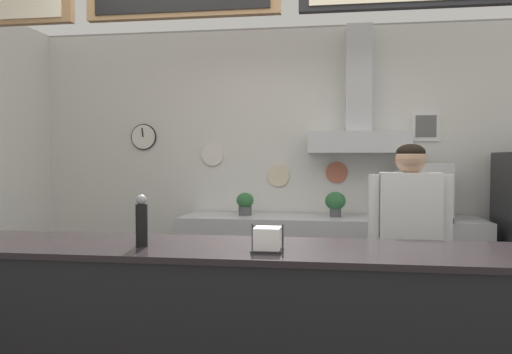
{
  "coord_description": "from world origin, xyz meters",
  "views": [
    {
      "loc": [
        0.21,
        -2.7,
        1.46
      ],
      "look_at": [
        -0.3,
        0.75,
        1.33
      ],
      "focal_mm": 35.34,
      "sensor_mm": 36.0,
      "label": 1
    }
  ],
  "objects": [
    {
      "name": "back_wall_assembly",
      "position": [
        0.03,
        2.24,
        1.46
      ],
      "size": [
        5.64,
        2.56,
        2.76
      ],
      "color": "gray",
      "rests_on": "ground_plane"
    },
    {
      "name": "napkin_holder",
      "position": [
        -0.08,
        -0.37,
        1.07
      ],
      "size": [
        0.15,
        0.14,
        0.13
      ],
      "color": "#262628",
      "rests_on": "service_counter"
    },
    {
      "name": "shop_worker",
      "position": [
        0.77,
        0.93,
        0.84
      ],
      "size": [
        0.57,
        0.24,
        1.56
      ],
      "rotation": [
        0.0,
        0.0,
        3.1
      ],
      "color": "#232328",
      "rests_on": "ground_plane"
    },
    {
      "name": "pepper_grinder",
      "position": [
        -0.71,
        -0.34,
        1.15
      ],
      "size": [
        0.06,
        0.06,
        0.26
      ],
      "color": "black",
      "rests_on": "service_counter"
    },
    {
      "name": "back_prep_counter",
      "position": [
        0.2,
        1.99,
        0.45
      ],
      "size": [
        2.75,
        0.62,
        0.91
      ],
      "color": "#B7BABF",
      "rests_on": "ground_plane"
    },
    {
      "name": "espresso_machine",
      "position": [
        1.03,
        1.96,
        1.16
      ],
      "size": [
        0.44,
        0.53,
        0.5
      ],
      "color": "silver",
      "rests_on": "back_prep_counter"
    },
    {
      "name": "potted_oregano",
      "position": [
        -0.59,
        2.0,
        1.03
      ],
      "size": [
        0.16,
        0.16,
        0.22
      ],
      "color": "#4C4C51",
      "rests_on": "back_prep_counter"
    },
    {
      "name": "service_counter",
      "position": [
        0.0,
        -0.26,
        0.51
      ],
      "size": [
        5.01,
        0.66,
        1.02
      ],
      "color": "black",
      "rests_on": "ground_plane"
    },
    {
      "name": "potted_thyme",
      "position": [
        0.26,
        2.0,
        1.05
      ],
      "size": [
        0.19,
        0.19,
        0.23
      ],
      "color": "#4C4C51",
      "rests_on": "back_prep_counter"
    }
  ]
}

